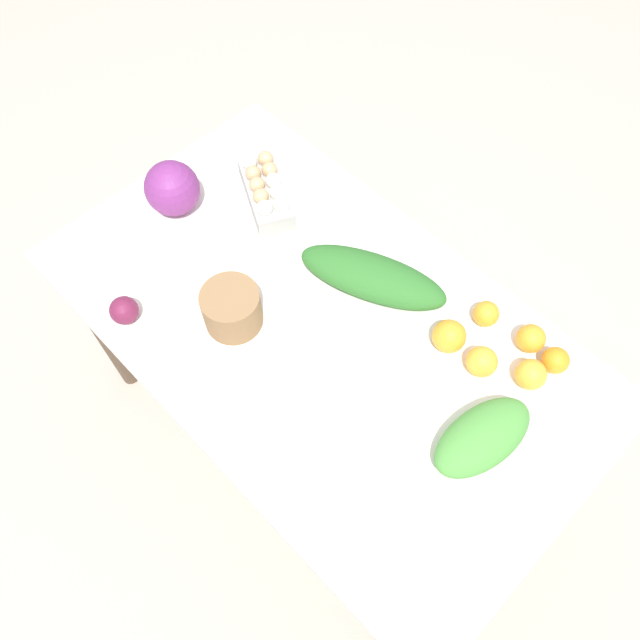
{
  "coord_description": "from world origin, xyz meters",
  "views": [
    {
      "loc": [
        0.54,
        -0.53,
        2.11
      ],
      "look_at": [
        0.0,
        0.0,
        0.79
      ],
      "focal_mm": 35.0,
      "sensor_mm": 36.0,
      "label": 1
    }
  ],
  "objects_px": {
    "greens_bunch_dandelion": "(483,437)",
    "orange_4": "(555,360)",
    "orange_5": "(531,374)",
    "orange_1": "(482,362)",
    "orange_3": "(449,336)",
    "beet_root": "(124,310)",
    "paper_bag": "(232,309)",
    "cabbage_purple": "(172,188)",
    "egg_carton": "(266,190)",
    "greens_bunch_kale": "(373,277)",
    "orange_2": "(486,314)",
    "orange_0": "(531,338)"
  },
  "relations": [
    {
      "from": "paper_bag",
      "to": "cabbage_purple",
      "type": "bearing_deg",
      "value": 162.14
    },
    {
      "from": "orange_2",
      "to": "orange_5",
      "type": "distance_m",
      "value": 0.18
    },
    {
      "from": "greens_bunch_dandelion",
      "to": "orange_5",
      "type": "xyz_separation_m",
      "value": [
        -0.02,
        0.2,
        -0.0
      ]
    },
    {
      "from": "orange_1",
      "to": "orange_3",
      "type": "height_order",
      "value": "orange_3"
    },
    {
      "from": "paper_bag",
      "to": "beet_root",
      "type": "height_order",
      "value": "paper_bag"
    },
    {
      "from": "egg_carton",
      "to": "orange_2",
      "type": "relative_size",
      "value": 4.16
    },
    {
      "from": "orange_0",
      "to": "orange_5",
      "type": "height_order",
      "value": "orange_5"
    },
    {
      "from": "orange_2",
      "to": "greens_bunch_dandelion",
      "type": "bearing_deg",
      "value": -53.86
    },
    {
      "from": "cabbage_purple",
      "to": "orange_4",
      "type": "distance_m",
      "value": 1.07
    },
    {
      "from": "cabbage_purple",
      "to": "orange_5",
      "type": "distance_m",
      "value": 1.03
    },
    {
      "from": "greens_bunch_dandelion",
      "to": "orange_4",
      "type": "height_order",
      "value": "greens_bunch_dandelion"
    },
    {
      "from": "paper_bag",
      "to": "orange_5",
      "type": "relative_size",
      "value": 1.98
    },
    {
      "from": "greens_bunch_kale",
      "to": "greens_bunch_dandelion",
      "type": "height_order",
      "value": "greens_bunch_kale"
    },
    {
      "from": "orange_0",
      "to": "paper_bag",
      "type": "bearing_deg",
      "value": -140.19
    },
    {
      "from": "greens_bunch_dandelion",
      "to": "orange_3",
      "type": "height_order",
      "value": "greens_bunch_dandelion"
    },
    {
      "from": "greens_bunch_dandelion",
      "to": "orange_2",
      "type": "height_order",
      "value": "greens_bunch_dandelion"
    },
    {
      "from": "greens_bunch_kale",
      "to": "orange_3",
      "type": "distance_m",
      "value": 0.24
    },
    {
      "from": "beet_root",
      "to": "orange_5",
      "type": "relative_size",
      "value": 0.98
    },
    {
      "from": "greens_bunch_kale",
      "to": "orange_5",
      "type": "bearing_deg",
      "value": 8.62
    },
    {
      "from": "orange_5",
      "to": "orange_4",
      "type": "bearing_deg",
      "value": 75.78
    },
    {
      "from": "orange_3",
      "to": "orange_4",
      "type": "distance_m",
      "value": 0.25
    },
    {
      "from": "paper_bag",
      "to": "orange_2",
      "type": "bearing_deg",
      "value": 45.4
    },
    {
      "from": "paper_bag",
      "to": "orange_4",
      "type": "xyz_separation_m",
      "value": [
        0.63,
        0.45,
        -0.02
      ]
    },
    {
      "from": "cabbage_purple",
      "to": "orange_2",
      "type": "distance_m",
      "value": 0.88
    },
    {
      "from": "greens_bunch_dandelion",
      "to": "orange_3",
      "type": "distance_m",
      "value": 0.25
    },
    {
      "from": "beet_root",
      "to": "orange_3",
      "type": "xyz_separation_m",
      "value": [
        0.6,
        0.51,
        0.01
      ]
    },
    {
      "from": "greens_bunch_kale",
      "to": "beet_root",
      "type": "height_order",
      "value": "greens_bunch_kale"
    },
    {
      "from": "orange_1",
      "to": "orange_3",
      "type": "bearing_deg",
      "value": -177.57
    },
    {
      "from": "egg_carton",
      "to": "greens_bunch_dandelion",
      "type": "xyz_separation_m",
      "value": [
        0.85,
        -0.14,
        -0.0
      ]
    },
    {
      "from": "orange_3",
      "to": "orange_5",
      "type": "xyz_separation_m",
      "value": [
        0.19,
        0.06,
        -0.0
      ]
    },
    {
      "from": "egg_carton",
      "to": "orange_5",
      "type": "bearing_deg",
      "value": 32.12
    },
    {
      "from": "egg_carton",
      "to": "paper_bag",
      "type": "height_order",
      "value": "paper_bag"
    },
    {
      "from": "orange_3",
      "to": "orange_5",
      "type": "distance_m",
      "value": 0.2
    },
    {
      "from": "beet_root",
      "to": "orange_5",
      "type": "height_order",
      "value": "orange_5"
    },
    {
      "from": "greens_bunch_dandelion",
      "to": "orange_0",
      "type": "bearing_deg",
      "value": 104.38
    },
    {
      "from": "greens_bunch_dandelion",
      "to": "orange_1",
      "type": "distance_m",
      "value": 0.19
    },
    {
      "from": "greens_bunch_dandelion",
      "to": "egg_carton",
      "type": "bearing_deg",
      "value": 170.93
    },
    {
      "from": "orange_1",
      "to": "orange_4",
      "type": "bearing_deg",
      "value": 47.39
    },
    {
      "from": "greens_bunch_kale",
      "to": "beet_root",
      "type": "relative_size",
      "value": 5.41
    },
    {
      "from": "cabbage_purple",
      "to": "beet_root",
      "type": "xyz_separation_m",
      "value": [
        0.2,
        -0.31,
        -0.04
      ]
    },
    {
      "from": "orange_1",
      "to": "egg_carton",
      "type": "bearing_deg",
      "value": -179.27
    },
    {
      "from": "beet_root",
      "to": "orange_5",
      "type": "distance_m",
      "value": 0.98
    },
    {
      "from": "cabbage_purple",
      "to": "orange_3",
      "type": "distance_m",
      "value": 0.82
    },
    {
      "from": "cabbage_purple",
      "to": "orange_4",
      "type": "xyz_separation_m",
      "value": [
        1.01,
        0.33,
        -0.04
      ]
    },
    {
      "from": "egg_carton",
      "to": "orange_0",
      "type": "height_order",
      "value": "egg_carton"
    },
    {
      "from": "orange_3",
      "to": "orange_0",
      "type": "bearing_deg",
      "value": 44.56
    },
    {
      "from": "greens_bunch_dandelion",
      "to": "beet_root",
      "type": "distance_m",
      "value": 0.89
    },
    {
      "from": "orange_5",
      "to": "greens_bunch_kale",
      "type": "bearing_deg",
      "value": -171.38
    },
    {
      "from": "paper_bag",
      "to": "orange_3",
      "type": "xyz_separation_m",
      "value": [
        0.41,
        0.32,
        -0.01
      ]
    },
    {
      "from": "cabbage_purple",
      "to": "greens_bunch_kale",
      "type": "relative_size",
      "value": 0.39
    }
  ]
}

